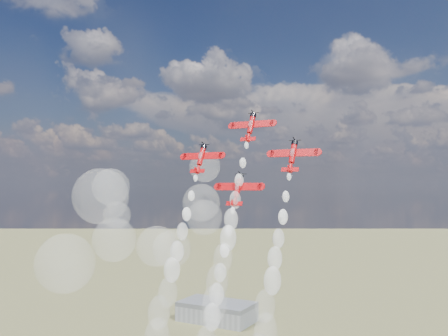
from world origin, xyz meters
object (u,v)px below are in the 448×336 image
hangar (217,311)px  plane_slot (238,189)px  plane_left (201,158)px  plane_lead (251,126)px  plane_right (293,155)px

hangar → plane_slot: 226.68m
hangar → plane_left: size_ratio=4.11×
hangar → plane_lead: size_ratio=4.11×
plane_lead → plane_right: 15.88m
plane_left → plane_slot: bearing=-16.6°
plane_left → plane_right: same height
hangar → plane_left: (94.10, -176.55, 93.98)m
plane_slot → plane_lead: bearing=90.0°
plane_left → plane_right: 26.02m
hangar → plane_slot: plane_slot is taller
hangar → plane_lead: plane_lead is taller
hangar → plane_right: bearing=-55.8°
plane_left → plane_right: (26.02, 0.00, 0.00)m
plane_right → plane_slot: 15.88m
plane_left → plane_slot: plane_left is taller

